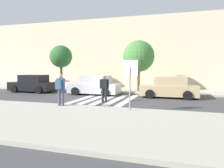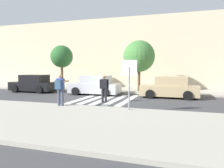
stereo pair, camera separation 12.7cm
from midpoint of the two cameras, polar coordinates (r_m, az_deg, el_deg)
ground_plane at (r=15.07m, az=-2.19°, el=-4.06°), size 120.00×120.00×0.00m
sidewalk_near at (r=9.57m, az=-15.11°, el=-8.72°), size 60.00×6.00×0.14m
sidewalk_far at (r=20.76m, az=3.47°, el=-1.55°), size 60.00×4.80×0.14m
building_facade_far at (r=24.98m, az=6.02°, el=7.86°), size 56.00×4.00×7.47m
crosswalk_stripe_0 at (r=15.86m, az=-7.39°, el=-3.66°), size 0.44×5.20×0.01m
crosswalk_stripe_1 at (r=15.54m, az=-4.72°, el=-3.80°), size 0.44×5.20×0.01m
crosswalk_stripe_2 at (r=15.26m, az=-1.93°, el=-3.94°), size 0.44×5.20×0.01m
crosswalk_stripe_3 at (r=15.01m, az=0.95°, el=-4.08°), size 0.44×5.20×0.01m
crosswalk_stripe_4 at (r=14.80m, az=3.93°, el=-4.21°), size 0.44×5.20×0.01m
stop_sign at (r=10.57m, az=4.36°, el=2.68°), size 0.76×0.08×2.42m
photographer_with_backpack at (r=12.05m, az=-13.60°, el=-0.72°), size 0.62×0.87×1.72m
pedestrian_crossing at (r=13.76m, az=-2.30°, el=-0.79°), size 0.57×0.32×1.72m
parked_car_black at (r=20.74m, az=-20.15°, el=0.00°), size 4.10×1.92×1.55m
parked_car_silver at (r=17.72m, az=-4.77°, el=-0.44°), size 4.10×1.92×1.55m
parked_car_tan at (r=16.40m, az=14.61°, el=-0.96°), size 4.10×1.92×1.55m
street_tree_west at (r=22.03m, az=-13.35°, el=6.94°), size 2.17×2.17×4.21m
street_tree_center at (r=19.17m, az=6.79°, el=7.18°), size 2.72×2.72×4.39m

